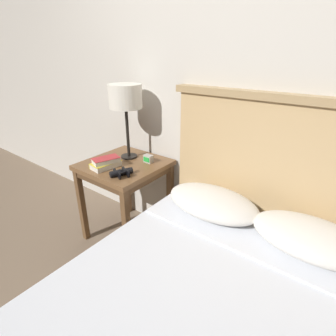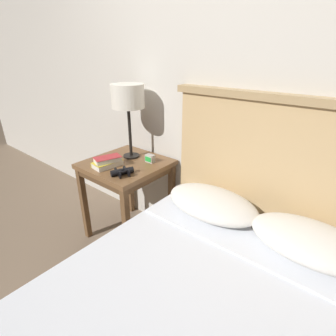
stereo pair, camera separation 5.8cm
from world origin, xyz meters
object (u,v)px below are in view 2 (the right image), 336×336
Objects in this scene: book_stacked_on_top at (108,159)px; alarm_clock at (150,158)px; table_lamp at (128,98)px; binoculars_pair at (122,172)px; nightstand at (127,173)px; book_on_nightstand at (107,164)px.

book_stacked_on_top is 0.32m from alarm_clock.
binoculars_pair is (0.20, -0.27, -0.44)m from table_lamp.
binoculars_pair reaches higher than nightstand.
table_lamp is at bearing 126.02° from binoculars_pair.
nightstand is 1.19× the size of table_lamp.
book_on_nightstand is at bearing 172.19° from binoculars_pair.
table_lamp is 0.48m from alarm_clock.
table_lamp reaches higher than binoculars_pair.
alarm_clock is at bearing 90.66° from binoculars_pair.
book_on_nightstand is 1.05× the size of book_stacked_on_top.
binoculars_pair is at bearing -89.34° from alarm_clock.
book_on_nightstand is 1.38× the size of binoculars_pair.
binoculars_pair is 2.33× the size of alarm_clock.
table_lamp reaches higher than nightstand.
nightstand is at bearing 71.78° from book_on_nightstand.
nightstand is 0.18m from book_on_nightstand.
book_stacked_on_top is at bearing -87.44° from table_lamp.
book_stacked_on_top reaches higher than book_on_nightstand.
binoculars_pair is (0.19, -0.03, -0.04)m from book_stacked_on_top.
alarm_clock reaches higher than nightstand.
table_lamp is 0.51m from book_on_nightstand.
book_stacked_on_top is (0.01, 0.00, 0.04)m from book_on_nightstand.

